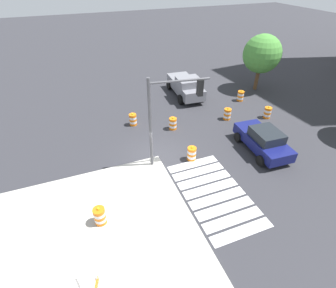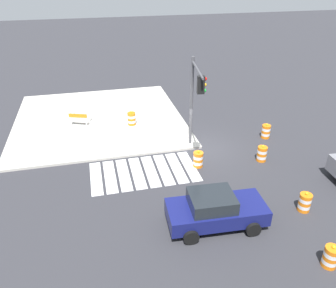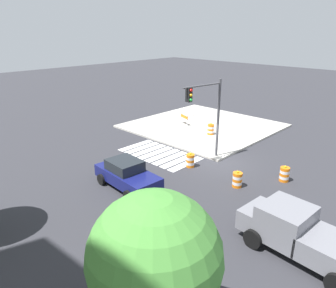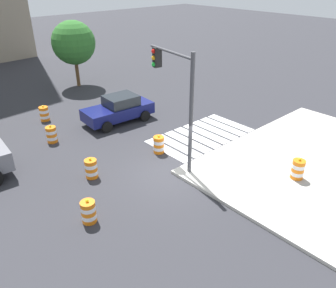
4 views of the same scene
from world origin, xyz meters
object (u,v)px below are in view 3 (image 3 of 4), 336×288
at_px(traffic_barrel_lane_center, 120,228).
at_px(traffic_barrel_median_near, 237,180).
at_px(pickup_truck, 297,232).
at_px(traffic_barrel_on_sidewalk, 211,129).
at_px(traffic_barrel_near_corner, 190,161).
at_px(construction_barricade, 186,118).
at_px(sports_car, 127,174).
at_px(street_tree_streetside_near, 155,258).
at_px(traffic_light_pole, 207,107).
at_px(traffic_barrel_median_far, 181,263).
at_px(traffic_barrel_far_curb, 183,209).
at_px(traffic_barrel_crosswalk_end, 284,174).

bearing_deg(traffic_barrel_lane_center, traffic_barrel_median_near, -98.66).
xyz_separation_m(pickup_truck, traffic_barrel_on_sidewalk, (11.61, -9.73, -0.37)).
relative_size(traffic_barrel_near_corner, construction_barricade, 0.72).
bearing_deg(traffic_barrel_near_corner, sports_car, 80.45).
distance_m(traffic_barrel_lane_center, street_tree_streetside_near, 6.45).
distance_m(traffic_barrel_on_sidewalk, traffic_light_pole, 6.54).
bearing_deg(traffic_barrel_median_near, traffic_barrel_median_far, 106.71).
height_order(traffic_barrel_lane_center, traffic_barrel_on_sidewalk, traffic_barrel_on_sidewalk).
xyz_separation_m(pickup_truck, traffic_barrel_median_near, (4.88, -3.31, -0.52)).
bearing_deg(pickup_truck, traffic_light_pole, -30.18).
distance_m(sports_car, traffic_barrel_far_curb, 4.42).
distance_m(traffic_barrel_far_curb, traffic_light_pole, 7.93).
relative_size(traffic_barrel_far_curb, construction_barricade, 0.72).
bearing_deg(traffic_barrel_median_far, traffic_light_pole, -57.08).
distance_m(sports_car, construction_barricade, 13.07).
height_order(traffic_barrel_crosswalk_end, traffic_barrel_median_near, same).
bearing_deg(construction_barricade, traffic_barrel_median_near, 144.76).
height_order(traffic_barrel_far_curb, construction_barricade, construction_barricade).
relative_size(traffic_barrel_near_corner, traffic_barrel_crosswalk_end, 1.00).
height_order(pickup_truck, traffic_barrel_median_far, pickup_truck).
xyz_separation_m(traffic_barrel_median_far, traffic_barrel_lane_center, (3.42, 0.21, 0.00)).
xyz_separation_m(pickup_truck, traffic_light_pole, (8.56, -4.98, 2.94)).
bearing_deg(construction_barricade, traffic_light_pole, 139.77).
height_order(pickup_truck, traffic_barrel_lane_center, pickup_truck).
relative_size(traffic_barrel_near_corner, traffic_barrel_far_curb, 1.00).
relative_size(traffic_barrel_on_sidewalk, street_tree_streetside_near, 0.20).
distance_m(sports_car, traffic_barrel_lane_center, 4.72).
height_order(sports_car, construction_barricade, sports_car).
bearing_deg(sports_car, traffic_barrel_median_far, 156.36).
xyz_separation_m(traffic_barrel_on_sidewalk, street_tree_streetside_near, (-10.63, 16.78, 2.80)).
bearing_deg(traffic_barrel_near_corner, traffic_barrel_lane_center, 108.38).
distance_m(traffic_barrel_near_corner, traffic_barrel_on_sidewalk, 6.80).
xyz_separation_m(sports_car, traffic_light_pole, (-0.94, -6.14, 3.10)).
bearing_deg(construction_barricade, pickup_truck, 145.12).
xyz_separation_m(sports_car, traffic_barrel_lane_center, (-3.44, 3.21, -0.36)).
bearing_deg(traffic_light_pole, construction_barricade, -40.23).
height_order(traffic_barrel_median_far, construction_barricade, construction_barricade).
bearing_deg(traffic_light_pole, traffic_barrel_median_far, 122.92).
height_order(sports_car, traffic_barrel_on_sidewalk, sports_car).
distance_m(traffic_barrel_near_corner, traffic_barrel_lane_center, 8.39).
distance_m(pickup_truck, traffic_barrel_far_curb, 5.27).
bearing_deg(traffic_barrel_far_curb, sports_car, -1.22).
relative_size(pickup_truck, traffic_barrel_median_far, 5.17).
bearing_deg(traffic_barrel_far_curb, traffic_barrel_crosswalk_end, -104.54).
height_order(traffic_barrel_median_near, traffic_light_pole, traffic_light_pole).
relative_size(sports_car, traffic_barrel_median_far, 4.32).
distance_m(pickup_truck, traffic_barrel_near_corner, 9.42).
relative_size(traffic_barrel_lane_center, street_tree_streetside_near, 0.20).
bearing_deg(traffic_barrel_crosswalk_end, street_tree_streetside_near, 99.85).
height_order(sports_car, traffic_light_pole, traffic_light_pole).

